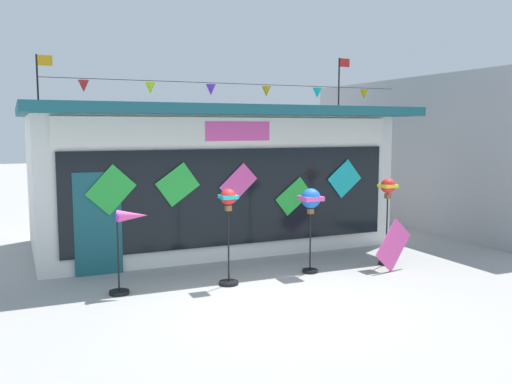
{
  "coord_description": "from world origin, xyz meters",
  "views": [
    {
      "loc": [
        -3.85,
        -7.74,
        2.84
      ],
      "look_at": [
        0.64,
        2.37,
        1.55
      ],
      "focal_mm": 38.68,
      "sensor_mm": 36.0,
      "label": 1
    }
  ],
  "objects_px": {
    "wind_spinner_left": "(228,215)",
    "wind_spinner_far_left": "(129,233)",
    "kite_shop_building": "(207,175)",
    "wind_spinner_center_right": "(388,198)",
    "display_kite_on_ground": "(393,245)",
    "wind_spinner_center_left": "(311,204)"
  },
  "relations": [
    {
      "from": "wind_spinner_left",
      "to": "wind_spinner_far_left",
      "type": "bearing_deg",
      "value": 172.61
    },
    {
      "from": "display_kite_on_ground",
      "to": "wind_spinner_center_right",
      "type": "bearing_deg",
      "value": 70.16
    },
    {
      "from": "wind_spinner_center_right",
      "to": "wind_spinner_center_left",
      "type": "bearing_deg",
      "value": 177.13
    },
    {
      "from": "wind_spinner_far_left",
      "to": "wind_spinner_center_right",
      "type": "bearing_deg",
      "value": -1.83
    },
    {
      "from": "kite_shop_building",
      "to": "wind_spinner_center_left",
      "type": "height_order",
      "value": "kite_shop_building"
    },
    {
      "from": "display_kite_on_ground",
      "to": "wind_spinner_left",
      "type": "bearing_deg",
      "value": 173.84
    },
    {
      "from": "wind_spinner_far_left",
      "to": "display_kite_on_ground",
      "type": "height_order",
      "value": "wind_spinner_far_left"
    },
    {
      "from": "kite_shop_building",
      "to": "wind_spinner_center_right",
      "type": "height_order",
      "value": "kite_shop_building"
    },
    {
      "from": "wind_spinner_center_left",
      "to": "display_kite_on_ground",
      "type": "xyz_separation_m",
      "value": [
        1.61,
        -0.51,
        -0.84
      ]
    },
    {
      "from": "wind_spinner_far_left",
      "to": "display_kite_on_ground",
      "type": "bearing_deg",
      "value": -6.58
    },
    {
      "from": "kite_shop_building",
      "to": "display_kite_on_ground",
      "type": "height_order",
      "value": "kite_shop_building"
    },
    {
      "from": "wind_spinner_left",
      "to": "display_kite_on_ground",
      "type": "relative_size",
      "value": 1.85
    },
    {
      "from": "kite_shop_building",
      "to": "wind_spinner_left",
      "type": "distance_m",
      "value": 3.77
    },
    {
      "from": "wind_spinner_center_right",
      "to": "display_kite_on_ground",
      "type": "height_order",
      "value": "wind_spinner_center_right"
    },
    {
      "from": "wind_spinner_center_left",
      "to": "wind_spinner_center_right",
      "type": "height_order",
      "value": "wind_spinner_center_right"
    },
    {
      "from": "kite_shop_building",
      "to": "wind_spinner_center_right",
      "type": "relative_size",
      "value": 4.68
    },
    {
      "from": "kite_shop_building",
      "to": "wind_spinner_far_left",
      "type": "relative_size",
      "value": 5.82
    },
    {
      "from": "wind_spinner_left",
      "to": "wind_spinner_center_right",
      "type": "relative_size",
      "value": 0.97
    },
    {
      "from": "wind_spinner_left",
      "to": "display_kite_on_ground",
      "type": "height_order",
      "value": "wind_spinner_left"
    },
    {
      "from": "wind_spinner_far_left",
      "to": "wind_spinner_center_left",
      "type": "xyz_separation_m",
      "value": [
        3.52,
        -0.08,
        0.31
      ]
    },
    {
      "from": "kite_shop_building",
      "to": "wind_spinner_center_left",
      "type": "relative_size",
      "value": 5.06
    },
    {
      "from": "wind_spinner_center_right",
      "to": "display_kite_on_ground",
      "type": "bearing_deg",
      "value": -109.84
    }
  ]
}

